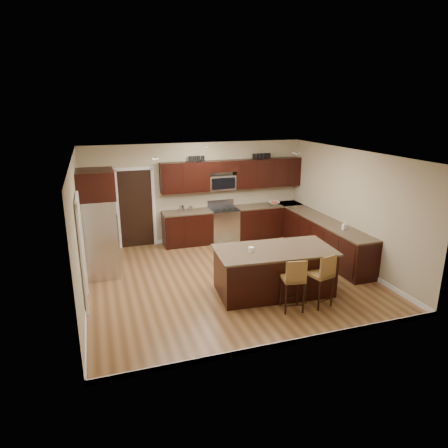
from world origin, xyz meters
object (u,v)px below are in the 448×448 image
object	(u,v)px
refrigerator	(99,222)
stool_right	(323,274)
range	(223,224)
stool_mid	(294,279)
island	(274,272)

from	to	relation	value
refrigerator	stool_right	bearing A→B (deg)	-36.53
range	stool_mid	distance (m)	4.22
range	stool_mid	world-z (taller)	range
range	stool_right	size ratio (longest dim) A/B	1.07
range	island	world-z (taller)	range
range	stool_right	xyz separation A→B (m)	(0.55, -4.21, 0.18)
stool_mid	refrigerator	bearing A→B (deg)	148.83
island	stool_right	size ratio (longest dim) A/B	2.32
range	refrigerator	xyz separation A→B (m)	(-3.30, -1.36, 0.74)
stool_right	refrigerator	size ratio (longest dim) A/B	0.44
island	refrigerator	size ratio (longest dim) A/B	1.03
range	refrigerator	bearing A→B (deg)	-157.62
stool_right	island	bearing A→B (deg)	111.51
island	refrigerator	bearing A→B (deg)	152.65
stool_right	range	bearing A→B (deg)	83.76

